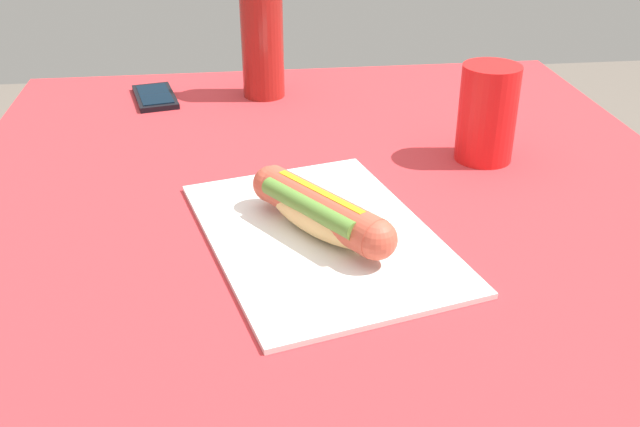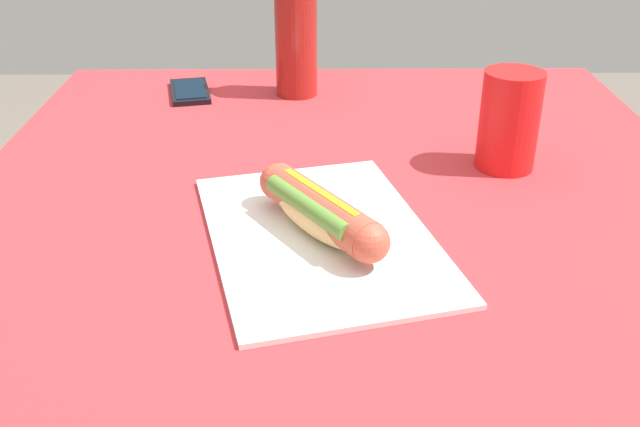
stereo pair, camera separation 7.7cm
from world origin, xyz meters
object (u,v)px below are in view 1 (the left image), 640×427
object	(u,v)px
cell_phone	(155,97)
drinking_cup	(487,113)
soda_bottle	(262,36)
hot_dog	(319,211)

from	to	relation	value
cell_phone	drinking_cup	xyz separation A→B (m)	(-0.30, -0.46, 0.06)
soda_bottle	drinking_cup	distance (m)	0.41
soda_bottle	drinking_cup	xyz separation A→B (m)	(-0.29, -0.28, -0.03)
hot_dog	drinking_cup	xyz separation A→B (m)	(0.18, -0.24, 0.03)
cell_phone	soda_bottle	size ratio (longest dim) A/B	0.59
hot_dog	cell_phone	xyz separation A→B (m)	(0.48, 0.21, -0.03)
soda_bottle	hot_dog	bearing A→B (deg)	-176.03
cell_phone	drinking_cup	world-z (taller)	drinking_cup
soda_bottle	cell_phone	bearing A→B (deg)	89.51
drinking_cup	soda_bottle	bearing A→B (deg)	43.28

